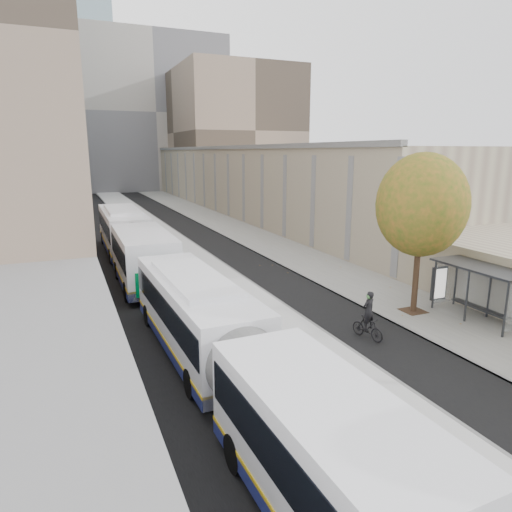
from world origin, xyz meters
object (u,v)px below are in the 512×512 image
bus_near (231,352)px  bus_shelter (484,275)px  bus_far (131,239)px  distant_car (113,223)px  cyclist (368,321)px

bus_near → bus_shelter: bearing=7.3°
bus_far → distant_car: size_ratio=5.35×
bus_shelter → cyclist: bearing=177.5°
cyclist → distant_car: 33.81m
cyclist → distant_car: cyclist is taller
bus_far → cyclist: (7.22, -17.14, -0.99)m
bus_near → distant_car: bus_near is taller
bus_far → cyclist: bus_far is taller
bus_near → distant_car: 35.38m
bus_near → cyclist: size_ratio=8.42×
bus_far → distant_car: bearing=89.3°
bus_near → distant_car: size_ratio=4.82×
bus_shelter → distant_car: (-12.95, 33.38, -1.57)m
bus_near → bus_far: 19.40m
bus_near → bus_far: bearing=89.7°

